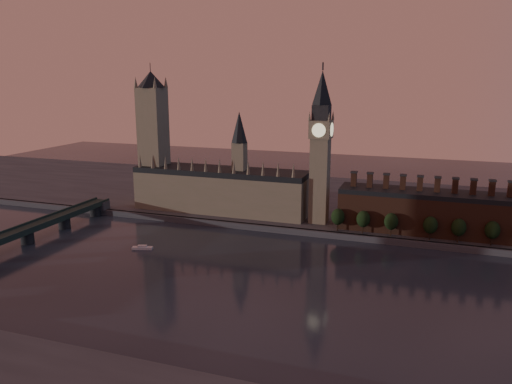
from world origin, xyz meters
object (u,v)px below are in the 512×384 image
westminster_bridge (2,242)px  river_boat (142,248)px  big_ben (321,146)px  victoria_tower (153,135)px

westminster_bridge → river_boat: size_ratio=15.73×
big_ben → river_boat: bearing=-139.2°
victoria_tower → river_boat: 109.14m
westminster_bridge → victoria_tower: bearing=73.4°
river_boat → victoria_tower: bearing=97.3°
westminster_bridge → river_boat: (73.73, 33.85, -6.50)m
victoria_tower → big_ben: victoria_tower is taller
westminster_bridge → big_ben: bearing=34.3°
victoria_tower → westminster_bridge: 133.21m
big_ben → victoria_tower: bearing=177.8°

